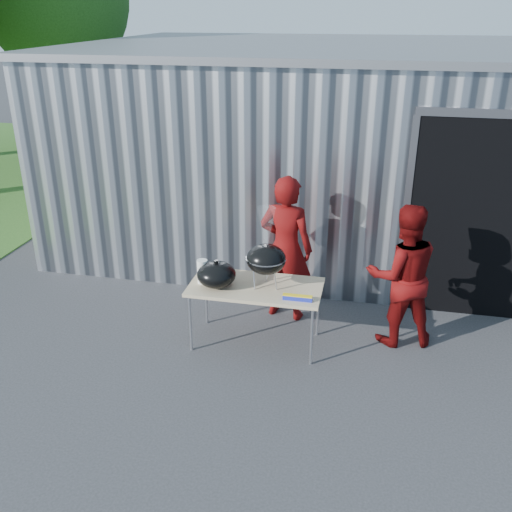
% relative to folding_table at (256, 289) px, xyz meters
% --- Properties ---
extents(ground, '(80.00, 80.00, 0.00)m').
position_rel_folding_table_xyz_m(ground, '(-0.43, -0.44, -0.71)').
color(ground, '#2F2F31').
extents(building, '(8.20, 6.20, 3.10)m').
position_rel_folding_table_xyz_m(building, '(0.49, 4.15, 0.83)').
color(building, silver).
rests_on(building, ground).
extents(folding_table, '(1.50, 0.75, 0.75)m').
position_rel_folding_table_xyz_m(folding_table, '(0.00, 0.00, 0.00)').
color(folding_table, tan).
rests_on(folding_table, ground).
extents(kettle_grill, '(0.45, 0.45, 0.94)m').
position_rel_folding_table_xyz_m(kettle_grill, '(0.12, -0.00, 0.46)').
color(kettle_grill, black).
rests_on(kettle_grill, folding_table).
extents(grill_lid, '(0.44, 0.44, 0.32)m').
position_rel_folding_table_xyz_m(grill_lid, '(-0.43, -0.10, 0.18)').
color(grill_lid, black).
rests_on(grill_lid, folding_table).
extents(paper_towels, '(0.12, 0.12, 0.28)m').
position_rel_folding_table_xyz_m(paper_towels, '(-0.61, -0.05, 0.18)').
color(paper_towels, white).
rests_on(paper_towels, folding_table).
extents(white_tub, '(0.20, 0.15, 0.10)m').
position_rel_folding_table_xyz_m(white_tub, '(-0.55, 0.20, 0.09)').
color(white_tub, white).
rests_on(white_tub, folding_table).
extents(foil_box, '(0.32, 0.05, 0.06)m').
position_rel_folding_table_xyz_m(foil_box, '(0.51, -0.25, 0.07)').
color(foil_box, '#1A26AB').
rests_on(foil_box, folding_table).
extents(person_cook, '(0.74, 0.56, 1.85)m').
position_rel_folding_table_xyz_m(person_cook, '(0.22, 0.73, 0.21)').
color(person_cook, '#580808').
rests_on(person_cook, ground).
extents(person_bystander, '(0.96, 0.82, 1.70)m').
position_rel_folding_table_xyz_m(person_bystander, '(1.62, 0.40, 0.14)').
color(person_bystander, '#580808').
rests_on(person_bystander, ground).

